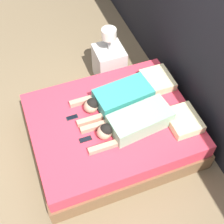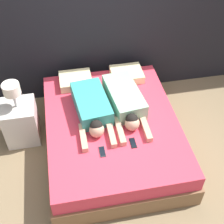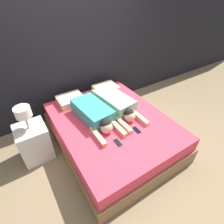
# 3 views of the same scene
# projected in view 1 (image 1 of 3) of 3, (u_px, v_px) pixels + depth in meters

# --- Properties ---
(ground_plane) EXTENTS (12.00, 12.00, 0.00)m
(ground_plane) POSITION_uv_depth(u_px,v_px,m) (112.00, 140.00, 4.37)
(ground_plane) COLOR #7F6B4C
(wall_back) EXTENTS (12.00, 0.06, 2.60)m
(wall_back) POSITION_uv_depth(u_px,v_px,m) (210.00, 49.00, 3.61)
(wall_back) COLOR black
(wall_back) RESTS_ON ground_plane
(bed) EXTENTS (1.71, 2.12, 0.50)m
(bed) POSITION_uv_depth(u_px,v_px,m) (112.00, 130.00, 4.18)
(bed) COLOR brown
(bed) RESTS_ON ground_plane
(pillow_head_left) EXTENTS (0.45, 0.38, 0.11)m
(pillow_head_left) POSITION_uv_depth(u_px,v_px,m) (157.00, 80.00, 4.32)
(pillow_head_left) COLOR beige
(pillow_head_left) RESTS_ON bed
(pillow_head_right) EXTENTS (0.45, 0.38, 0.11)m
(pillow_head_right) POSITION_uv_depth(u_px,v_px,m) (183.00, 120.00, 3.89)
(pillow_head_right) COLOR beige
(pillow_head_right) RESTS_ON bed
(person_left) EXTENTS (0.47, 1.07, 0.22)m
(person_left) POSITION_uv_depth(u_px,v_px,m) (117.00, 98.00, 4.06)
(person_left) COLOR teal
(person_left) RESTS_ON bed
(person_right) EXTENTS (0.46, 1.13, 0.23)m
(person_right) POSITION_uv_depth(u_px,v_px,m) (134.00, 122.00, 3.81)
(person_right) COLOR #8CBF99
(person_right) RESTS_ON bed
(cell_phone_left) EXTENTS (0.06, 0.15, 0.01)m
(cell_phone_left) POSITION_uv_depth(u_px,v_px,m) (72.00, 117.00, 3.99)
(cell_phone_left) COLOR #2D2D33
(cell_phone_left) RESTS_ON bed
(cell_phone_right) EXTENTS (0.06, 0.15, 0.01)m
(cell_phone_right) POSITION_uv_depth(u_px,v_px,m) (85.00, 139.00, 3.78)
(cell_phone_right) COLOR black
(cell_phone_right) RESTS_ON bed
(nightstand) EXTENTS (0.44, 0.44, 0.95)m
(nightstand) POSITION_uv_depth(u_px,v_px,m) (109.00, 62.00, 4.87)
(nightstand) COLOR beige
(nightstand) RESTS_ON ground_plane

